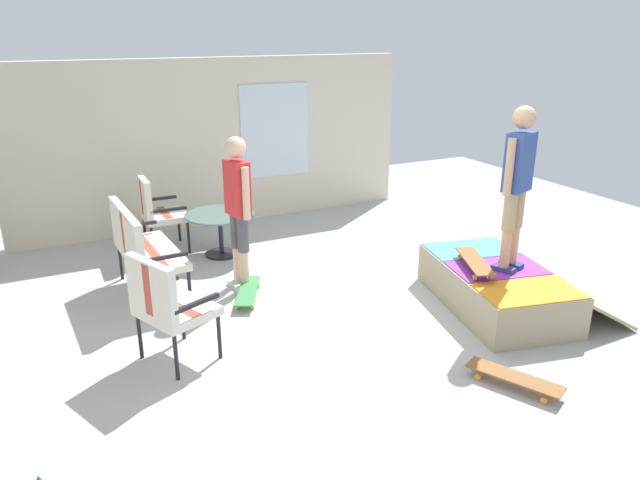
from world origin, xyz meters
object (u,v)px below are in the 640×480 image
Objects in this scene: person_skater at (517,177)px; person_watching at (238,201)px; skateboard_by_bench at (248,291)px; skate_ramp at (498,287)px; patio_table at (220,226)px; patio_chair_near_house at (155,207)px; skateboard_spare at (514,378)px; skateboard_on_ramp at (475,262)px; patio_bench at (140,244)px; patio_chair_by_wall at (165,301)px.

person_watching is at bearing 52.59° from person_skater.
skateboard_by_bench is (1.44, 2.37, -1.35)m from person_skater.
skate_ramp is at bearing -120.60° from skateboard_by_bench.
skate_ramp is 3.56m from patio_table.
skateboard_spare is at bearing -156.69° from patio_chair_near_house.
skate_ramp is 1.22× the size of person_skater.
skateboard_spare is (-2.63, -1.41, 0.00)m from skateboard_by_bench.
skateboard_on_ramp is (-2.72, -1.91, 0.13)m from patio_table.
skateboard_on_ramp reaches higher than skateboard_spare.
person_watching reaches higher than skateboard_spare.
skateboard_spare is (-1.18, 0.97, -1.35)m from person_skater.
patio_table is at bearing -54.64° from patio_bench.
patio_chair_by_wall reaches higher than skateboard_spare.
skate_ramp reaches higher than skateboard_by_bench.
skateboard_on_ramp is (1.33, -0.65, 0.45)m from skateboard_spare.
skate_ramp is 2.29× the size of patio_table.
person_skater reaches higher than skateboard_by_bench.
patio_bench is 1.25× the size of patio_chair_near_house.
patio_table is 1.11× the size of skateboard_spare.
skate_ramp is at bearing -138.91° from patio_chair_near_house.
person_skater is at bearing -149.04° from skate_ramp.
person_watching is at bearing 53.13° from skate_ramp.
patio_chair_by_wall is 1.78m from person_watching.
skateboard_spare is at bearing -123.60° from patio_chair_by_wall.
person_skater is (-3.39, -2.94, 0.82)m from patio_chair_near_house.
patio_chair_by_wall is at bearing 83.17° from skate_ramp.
person_skater is at bearing -114.28° from skateboard_on_ramp.
patio_bench is 4.06m from skateboard_spare.
skateboard_on_ramp reaches higher than skateboard_by_bench.
patio_chair_near_house is 1.00× the size of patio_chair_by_wall.
patio_chair_near_house is 2.09m from skateboard_by_bench.
patio_bench is at bearing 59.58° from skateboard_by_bench.
patio_chair_by_wall is at bearing 131.89° from skateboard_by_bench.
patio_table is (2.80, 2.19, 0.18)m from skate_ramp.
patio_bench and patio_chair_near_house have the same top height.
patio_table reaches higher than skateboard_by_bench.
skateboard_on_ramp is (-1.89, -3.07, -0.08)m from patio_bench.
patio_bench is at bearing 76.29° from person_watching.
skate_ramp is 2.97m from person_watching.
patio_chair_near_house reaches higher than skateboard_by_bench.
patio_chair_near_house is at bearing -10.11° from patio_chair_by_wall.
patio_chair_near_house is at bearing 53.52° from patio_table.
person_skater is (-2.86, -2.23, 1.03)m from patio_table.
person_watching is 1.04× the size of person_skater.
patio_table is 1.12× the size of skateboard_by_bench.
skateboard_on_ramp is (-0.33, -3.14, -0.08)m from patio_chair_by_wall.
skateboard_spare is at bearing -143.10° from patio_bench.
skate_ramp is 3.91m from patio_bench.
patio_bench reaches higher than patio_table.
patio_bench is 1.29m from skateboard_by_bench.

